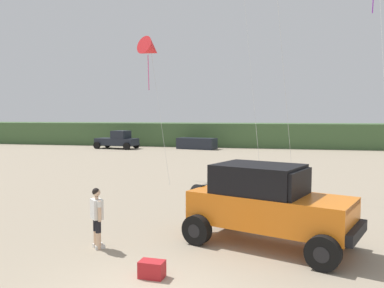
{
  "coord_description": "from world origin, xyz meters",
  "views": [
    {
      "loc": [
        2.5,
        -7.29,
        3.63
      ],
      "look_at": [
        -0.07,
        4.27,
        2.79
      ],
      "focal_mm": 37.51,
      "sensor_mm": 36.0,
      "label": 1
    }
  ],
  "objects_px": {
    "person_watching": "(97,214)",
    "distant_pickup": "(118,140)",
    "kite_green_box": "(151,49)",
    "jeep": "(267,203)",
    "cooler_box": "(152,269)",
    "distant_sedan": "(197,143)"
  },
  "relations": [
    {
      "from": "cooler_box",
      "to": "distant_sedan",
      "type": "distance_m",
      "value": 34.66
    },
    {
      "from": "jeep",
      "to": "distant_sedan",
      "type": "xyz_separation_m",
      "value": [
        -8.58,
        31.26,
        -0.6
      ]
    },
    {
      "from": "distant_sedan",
      "to": "kite_green_box",
      "type": "bearing_deg",
      "value": -73.48
    },
    {
      "from": "cooler_box",
      "to": "distant_sedan",
      "type": "bearing_deg",
      "value": 103.63
    },
    {
      "from": "jeep",
      "to": "cooler_box",
      "type": "bearing_deg",
      "value": -130.59
    },
    {
      "from": "person_watching",
      "to": "distant_pickup",
      "type": "distance_m",
      "value": 33.55
    },
    {
      "from": "jeep",
      "to": "person_watching",
      "type": "distance_m",
      "value": 4.72
    },
    {
      "from": "cooler_box",
      "to": "distant_pickup",
      "type": "height_order",
      "value": "distant_pickup"
    },
    {
      "from": "jeep",
      "to": "distant_pickup",
      "type": "distance_m",
      "value": 34.4
    },
    {
      "from": "cooler_box",
      "to": "distant_sedan",
      "type": "height_order",
      "value": "distant_sedan"
    },
    {
      "from": "jeep",
      "to": "person_watching",
      "type": "relative_size",
      "value": 2.99
    },
    {
      "from": "distant_pickup",
      "to": "kite_green_box",
      "type": "distance_m",
      "value": 21.71
    },
    {
      "from": "kite_green_box",
      "to": "jeep",
      "type": "bearing_deg",
      "value": -58.13
    },
    {
      "from": "kite_green_box",
      "to": "person_watching",
      "type": "bearing_deg",
      "value": -78.14
    },
    {
      "from": "kite_green_box",
      "to": "distant_pickup",
      "type": "bearing_deg",
      "value": 118.6
    },
    {
      "from": "jeep",
      "to": "distant_pickup",
      "type": "relative_size",
      "value": 1.04
    },
    {
      "from": "person_watching",
      "to": "kite_green_box",
      "type": "bearing_deg",
      "value": 101.86
    },
    {
      "from": "jeep",
      "to": "kite_green_box",
      "type": "relative_size",
      "value": 0.6
    },
    {
      "from": "cooler_box",
      "to": "distant_pickup",
      "type": "distance_m",
      "value": 35.84
    },
    {
      "from": "jeep",
      "to": "distant_pickup",
      "type": "bearing_deg",
      "value": 119.9
    },
    {
      "from": "person_watching",
      "to": "cooler_box",
      "type": "bearing_deg",
      "value": -37.16
    },
    {
      "from": "distant_pickup",
      "to": "distant_sedan",
      "type": "bearing_deg",
      "value": 9.52
    }
  ]
}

